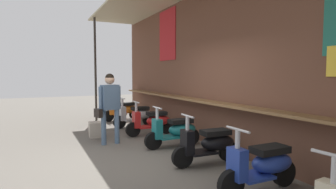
{
  "coord_description": "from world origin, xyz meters",
  "views": [
    {
      "loc": [
        4.91,
        -1.86,
        1.7
      ],
      "look_at": [
        -1.42,
        1.26,
        1.18
      ],
      "focal_mm": 29.02,
      "sensor_mm": 36.0,
      "label": 1
    }
  ],
  "objects_px": {
    "scooter_silver": "(137,115)",
    "shopper_browsing": "(109,101)",
    "scooter_teal": "(176,130)",
    "scooter_black": "(210,144)",
    "scooter_blue": "(263,165)",
    "scooter_orange": "(124,110)",
    "merchandise_crate": "(95,130)",
    "scooter_red": "(153,121)"
  },
  "relations": [
    {
      "from": "scooter_silver",
      "to": "shopper_browsing",
      "type": "relative_size",
      "value": 0.82
    },
    {
      "from": "scooter_teal",
      "to": "scooter_black",
      "type": "relative_size",
      "value": 1.0
    },
    {
      "from": "scooter_silver",
      "to": "scooter_blue",
      "type": "bearing_deg",
      "value": 88.27
    },
    {
      "from": "scooter_orange",
      "to": "scooter_blue",
      "type": "xyz_separation_m",
      "value": [
        6.84,
        0.0,
        0.0
      ]
    },
    {
      "from": "scooter_orange",
      "to": "scooter_silver",
      "type": "xyz_separation_m",
      "value": [
        1.42,
        0.0,
        0.0
      ]
    },
    {
      "from": "scooter_teal",
      "to": "scooter_silver",
      "type": "bearing_deg",
      "value": -89.67
    },
    {
      "from": "scooter_orange",
      "to": "merchandise_crate",
      "type": "bearing_deg",
      "value": 54.24
    },
    {
      "from": "scooter_red",
      "to": "merchandise_crate",
      "type": "height_order",
      "value": "scooter_red"
    },
    {
      "from": "scooter_black",
      "to": "shopper_browsing",
      "type": "distance_m",
      "value": 2.74
    },
    {
      "from": "scooter_orange",
      "to": "scooter_blue",
      "type": "relative_size",
      "value": 1.0
    },
    {
      "from": "scooter_black",
      "to": "shopper_browsing",
      "type": "bearing_deg",
      "value": -56.86
    },
    {
      "from": "scooter_orange",
      "to": "scooter_teal",
      "type": "height_order",
      "value": "same"
    },
    {
      "from": "scooter_blue",
      "to": "shopper_browsing",
      "type": "relative_size",
      "value": 0.81
    },
    {
      "from": "scooter_silver",
      "to": "scooter_red",
      "type": "distance_m",
      "value": 1.32
    },
    {
      "from": "shopper_browsing",
      "to": "scooter_silver",
      "type": "bearing_deg",
      "value": 128.63
    },
    {
      "from": "scooter_blue",
      "to": "shopper_browsing",
      "type": "bearing_deg",
      "value": -69.0
    },
    {
      "from": "scooter_silver",
      "to": "scooter_teal",
      "type": "relative_size",
      "value": 1.0
    },
    {
      "from": "scooter_orange",
      "to": "scooter_red",
      "type": "distance_m",
      "value": 2.75
    },
    {
      "from": "scooter_silver",
      "to": "scooter_red",
      "type": "bearing_deg",
      "value": 88.27
    },
    {
      "from": "scooter_silver",
      "to": "merchandise_crate",
      "type": "relative_size",
      "value": 3.47
    },
    {
      "from": "scooter_teal",
      "to": "merchandise_crate",
      "type": "distance_m",
      "value": 2.4
    },
    {
      "from": "scooter_silver",
      "to": "scooter_blue",
      "type": "xyz_separation_m",
      "value": [
        5.42,
        0.0,
        0.0
      ]
    },
    {
      "from": "scooter_orange",
      "to": "merchandise_crate",
      "type": "relative_size",
      "value": 3.47
    },
    {
      "from": "scooter_black",
      "to": "merchandise_crate",
      "type": "distance_m",
      "value": 3.57
    },
    {
      "from": "scooter_orange",
      "to": "merchandise_crate",
      "type": "distance_m",
      "value": 2.73
    },
    {
      "from": "scooter_silver",
      "to": "scooter_red",
      "type": "relative_size",
      "value": 1.0
    },
    {
      "from": "scooter_blue",
      "to": "merchandise_crate",
      "type": "relative_size",
      "value": 3.46
    },
    {
      "from": "scooter_orange",
      "to": "shopper_browsing",
      "type": "xyz_separation_m",
      "value": [
        3.21,
        -1.33,
        0.67
      ]
    },
    {
      "from": "scooter_teal",
      "to": "scooter_black",
      "type": "xyz_separation_m",
      "value": [
        1.37,
        -0.0,
        0.0
      ]
    },
    {
      "from": "scooter_black",
      "to": "scooter_blue",
      "type": "bearing_deg",
      "value": 93.06
    },
    {
      "from": "scooter_blue",
      "to": "scooter_orange",
      "type": "bearing_deg",
      "value": -89.13
    },
    {
      "from": "scooter_black",
      "to": "merchandise_crate",
      "type": "height_order",
      "value": "scooter_black"
    },
    {
      "from": "scooter_orange",
      "to": "scooter_silver",
      "type": "height_order",
      "value": "same"
    },
    {
      "from": "scooter_orange",
      "to": "scooter_teal",
      "type": "bearing_deg",
      "value": 87.71
    },
    {
      "from": "scooter_silver",
      "to": "shopper_browsing",
      "type": "bearing_deg",
      "value": 51.61
    },
    {
      "from": "scooter_black",
      "to": "scooter_blue",
      "type": "relative_size",
      "value": 1.0
    },
    {
      "from": "scooter_orange",
      "to": "scooter_blue",
      "type": "distance_m",
      "value": 6.84
    },
    {
      "from": "scooter_teal",
      "to": "scooter_black",
      "type": "distance_m",
      "value": 1.37
    },
    {
      "from": "scooter_orange",
      "to": "merchandise_crate",
      "type": "height_order",
      "value": "scooter_orange"
    },
    {
      "from": "scooter_orange",
      "to": "scooter_teal",
      "type": "xyz_separation_m",
      "value": [
        4.14,
        0.0,
        0.0
      ]
    },
    {
      "from": "shopper_browsing",
      "to": "merchandise_crate",
      "type": "bearing_deg",
      "value": 175.53
    },
    {
      "from": "scooter_orange",
      "to": "shopper_browsing",
      "type": "bearing_deg",
      "value": 65.21
    }
  ]
}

